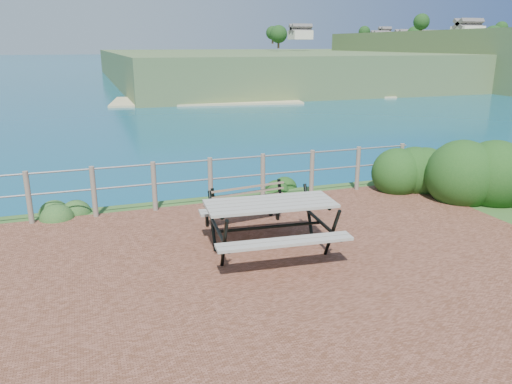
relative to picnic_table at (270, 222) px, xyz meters
The scene contains 10 objects.
ground 0.86m from the picnic_table, 114.99° to the right, with size 10.00×7.00×0.12m, color brown.
ocean 199.39m from the picnic_table, 90.08° to the left, with size 1200.00×1200.00×0.00m, color #136C73.
safety_railing 2.75m from the picnic_table, 95.92° to the left, with size 9.40×0.10×1.00m.
distant_bay 265.82m from the picnic_table, 49.46° to the left, with size 290.00×232.36×24.00m.
picnic_table is the anchor object (origin of this frame).
park_bench 1.45m from the picnic_table, 89.69° to the left, with size 1.48×0.56×0.81m.
shrub_right_front 5.56m from the picnic_table, 12.50° to the left, with size 1.63×1.63×2.30m, color #153E13.
shrub_right_edge 5.08m from the picnic_table, 30.46° to the left, with size 1.16×1.16×1.65m, color #153E13.
shrub_lip_west 4.47m from the picnic_table, 135.08° to the left, with size 0.76×0.76×0.50m, color #1C4C1F.
shrub_lip_east 3.86m from the picnic_table, 65.61° to the left, with size 0.70×0.70×0.42m, color #153E13.
Camera 1 is at (-2.35, -6.33, 3.24)m, focal length 35.00 mm.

